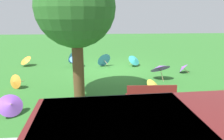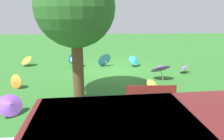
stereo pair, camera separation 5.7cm
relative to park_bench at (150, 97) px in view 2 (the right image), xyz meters
name	(u,v)px [view 2 (the right image)]	position (x,y,z in m)	size (l,w,h in m)	color
ground	(113,69)	(0.87, -5.13, -0.47)	(40.00, 40.00, 0.00)	#2D6B28
park_bench	(150,97)	(0.00, 0.00, 0.00)	(1.61, 0.53, 0.90)	maroon
shade_tree	(75,9)	(2.42, -1.11, 2.79)	(2.72, 2.72, 4.65)	brown
parasol_blue_0	(72,56)	(3.37, -6.90, -0.05)	(0.91, 0.93, 0.83)	tan
parasol_purple_1	(183,68)	(-2.83, -4.18, -0.18)	(0.74, 0.78, 0.57)	tan
parasol_purple_2	(160,67)	(-1.25, -3.16, 0.13)	(1.16, 1.13, 0.92)	tan
parasol_blue_1	(76,59)	(2.99, -5.70, 0.04)	(0.98, 0.97, 0.74)	tan
parasol_orange_0	(15,82)	(5.23, -2.32, -0.15)	(0.65, 0.67, 0.62)	tan
parasol_orange_1	(26,59)	(6.06, -6.19, -0.06)	(0.94, 0.94, 0.68)	tan
parasol_teal_2	(135,60)	(-0.47, -5.70, -0.07)	(0.93, 0.91, 0.69)	tan
parasol_blue_2	(104,59)	(1.37, -5.86, -0.05)	(0.97, 0.85, 0.84)	tan
parasol_purple_3	(10,105)	(4.42, 0.11, -0.09)	(0.94, 0.91, 0.71)	tan
parasol_yellow_1	(154,85)	(-0.53, -1.54, -0.17)	(0.81, 0.82, 0.55)	tan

